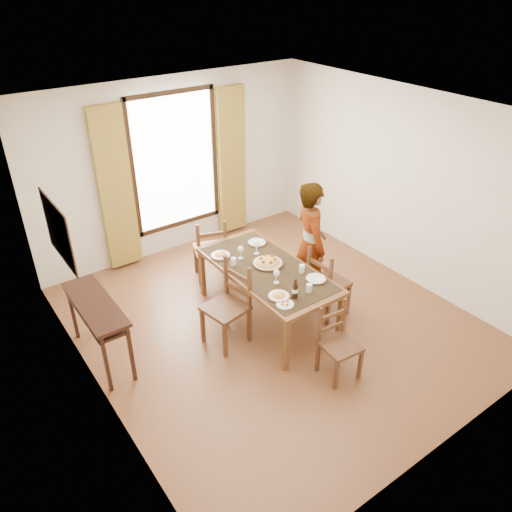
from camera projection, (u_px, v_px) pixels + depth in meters
ground at (272, 321)px, 6.52m from camera, size 5.00×5.00×0.00m
room_shell at (267, 211)px, 5.82m from camera, size 4.60×5.10×2.74m
console_table at (96, 311)px, 5.57m from camera, size 0.38×1.20×0.80m
dining_table at (267, 272)px, 6.25m from camera, size 0.95×1.96×0.76m
chair_west at (228, 307)px, 5.95m from camera, size 0.54×0.54×1.05m
chair_north at (210, 251)px, 7.16m from camera, size 0.56×0.56×0.99m
chair_south at (338, 345)px, 5.49m from camera, size 0.42×0.42×0.88m
chair_east at (327, 284)px, 6.42m from camera, size 0.47×0.47×1.00m
man at (310, 245)px, 6.49m from camera, size 0.88×0.80×1.74m
plate_sw at (279, 295)px, 5.67m from camera, size 0.27×0.27×0.05m
plate_se at (316, 278)px, 5.97m from camera, size 0.27×0.27×0.05m
plate_nw at (221, 254)px, 6.45m from camera, size 0.27×0.27×0.05m
plate_ne at (257, 241)px, 6.74m from camera, size 0.27×0.27×0.05m
pasta_platter at (268, 261)px, 6.27m from camera, size 0.40×0.40×0.10m
caprese_plate at (285, 303)px, 5.54m from camera, size 0.20×0.20×0.04m
wine_glass_a at (276, 276)px, 5.88m from camera, size 0.08×0.08×0.18m
wine_glass_b at (257, 248)px, 6.47m from camera, size 0.08×0.08×0.18m
wine_glass_c at (241, 252)px, 6.37m from camera, size 0.08×0.08×0.18m
tumbler_a at (302, 269)px, 6.10m from camera, size 0.07×0.07×0.10m
tumbler_b at (233, 262)px, 6.25m from camera, size 0.07×0.07×0.10m
tumbler_c at (309, 288)px, 5.74m from camera, size 0.07×0.07×0.10m
wine_bottle at (295, 289)px, 5.60m from camera, size 0.07×0.07×0.25m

